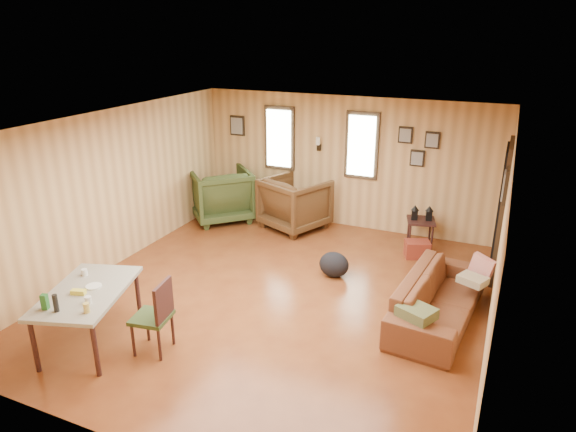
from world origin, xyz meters
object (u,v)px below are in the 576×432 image
object	(u,v)px
end_table	(260,196)
dining_table	(86,296)
sofa	(439,291)
recliner_brown	(295,201)
recliner_green	(221,192)
side_table	(421,219)

from	to	relation	value
end_table	dining_table	world-z (taller)	dining_table
sofa	end_table	bearing A→B (deg)	60.68
recliner_brown	recliner_green	world-z (taller)	recliner_green
sofa	recliner_brown	distance (m)	3.66
end_table	side_table	xyz separation A→B (m)	(3.23, -0.40, 0.15)
end_table	side_table	world-z (taller)	side_table
sofa	recliner_green	bearing A→B (deg)	70.56
recliner_green	end_table	world-z (taller)	recliner_green
sofa	end_table	distance (m)	4.72
recliner_brown	end_table	distance (m)	1.09
recliner_brown	dining_table	size ratio (longest dim) A/B	0.68
sofa	dining_table	xyz separation A→B (m)	(-3.66, -2.17, 0.23)
dining_table	recliner_brown	bearing A→B (deg)	62.92
recliner_green	end_table	bearing A→B (deg)	-172.59
end_table	side_table	size ratio (longest dim) A/B	0.85
recliner_brown	recliner_green	size ratio (longest dim) A/B	0.96
end_table	dining_table	xyz separation A→B (m)	(0.21, -4.87, 0.28)
sofa	side_table	size ratio (longest dim) A/B	2.86
recliner_green	dining_table	distance (m)	4.28
end_table	dining_table	distance (m)	4.89
dining_table	side_table	bearing A→B (deg)	38.54
recliner_brown	dining_table	xyz separation A→B (m)	(-0.75, -4.38, 0.10)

